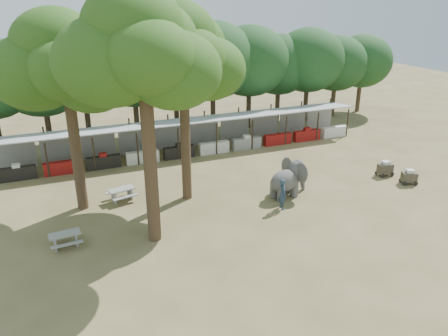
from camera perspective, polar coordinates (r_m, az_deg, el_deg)
name	(u,v)px	position (r m, az deg, el deg)	size (l,w,h in m)	color
ground	(279,234)	(22.90, 7.16, -8.59)	(100.00, 100.00, 0.00)	brown
vendor_stalls	(193,137)	(34.11, -4.10, 4.01)	(28.00, 2.99, 2.80)	#A3A7AB
yard_tree_left	(62,64)	(24.52, -20.45, 12.66)	(7.10, 6.90, 11.02)	#332316
yard_tree_center	(139,51)	(19.81, -11.08, 14.71)	(7.10, 6.90, 12.04)	#332316
yard_tree_back	(179,53)	(24.47, -5.88, 14.66)	(7.10, 6.90, 11.36)	#332316
backdrop_trees	(172,71)	(37.94, -6.81, 12.44)	(46.46, 5.95, 8.33)	#332316
elephant	(289,179)	(26.75, 8.45, -1.41)	(2.97, 2.18, 2.21)	#444141
handler	(282,194)	(25.17, 7.65, -3.38)	(0.65, 0.44, 1.82)	#26384C
picnic_table_near	(65,238)	(22.82, -20.04, -8.59)	(1.58, 1.45, 0.73)	gray
picnic_table_far	(122,193)	(26.77, -13.21, -3.17)	(1.81, 1.69, 0.77)	gray
cart_front	(409,177)	(30.79, 23.03, -1.07)	(1.19, 0.98, 0.99)	#332D22
cart_back	(385,168)	(31.60, 20.30, -0.05)	(1.08, 0.72, 1.05)	#332D22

